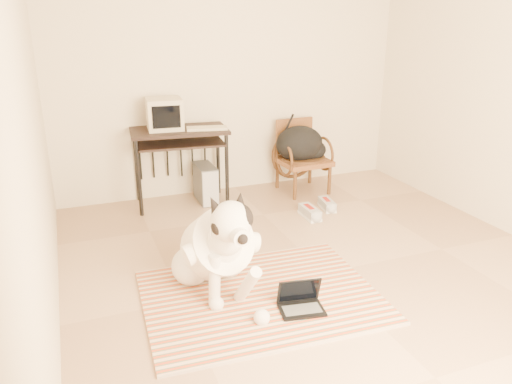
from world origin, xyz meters
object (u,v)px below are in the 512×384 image
laptop (301,302)px  crt_monitor (164,114)px  pc_tower (206,183)px  rattan_chair (301,156)px  backpack (302,145)px  dog (217,248)px  computer_desk (180,140)px

laptop → crt_monitor: crt_monitor is taller
pc_tower → rattan_chair: rattan_chair is taller
laptop → backpack: 2.55m
dog → crt_monitor: bearing=88.6°
computer_desk → crt_monitor: 0.31m
computer_desk → backpack: (1.38, -0.10, -0.15)m
dog → crt_monitor: 2.04m
computer_desk → backpack: size_ratio=1.77×
crt_monitor → backpack: (1.51, -0.15, -0.43)m
computer_desk → pc_tower: computer_desk is taller
laptop → crt_monitor: (-0.41, 2.41, 0.92)m
laptop → computer_desk: computer_desk is taller
computer_desk → pc_tower: 0.57m
laptop → computer_desk: (-0.28, 2.35, 0.64)m
crt_monitor → computer_desk: bearing=-23.9°
pc_tower → backpack: 1.17m
laptop → pc_tower: 2.35m
computer_desk → crt_monitor: (-0.13, 0.06, 0.28)m
computer_desk → pc_tower: bearing=-0.7°
laptop → pc_tower: (-0.02, 2.34, 0.13)m
rattan_chair → computer_desk: bearing=178.1°
laptop → computer_desk: size_ratio=0.32×
pc_tower → laptop: bearing=-89.6°
laptop → pc_tower: size_ratio=0.77×
rattan_chair → crt_monitor: bearing=176.1°
laptop → rattan_chair: (1.12, 2.30, 0.34)m
dog → pc_tower: dog is taller
dog → backpack: 2.38m
computer_desk → rattan_chair: (1.40, -0.05, -0.30)m
crt_monitor → pc_tower: bearing=-8.9°
dog → computer_desk: 1.93m
pc_tower → backpack: size_ratio=0.75×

